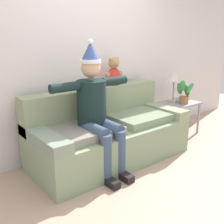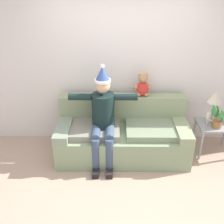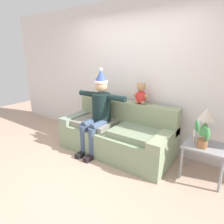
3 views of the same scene
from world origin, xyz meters
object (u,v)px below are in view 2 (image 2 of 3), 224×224
Objects in this scene: teddy_bear at (143,86)px; table_lamp at (215,98)px; candle_tall at (208,117)px; couch at (122,134)px; side_table at (215,128)px; potted_plant at (218,117)px; person_seated at (103,115)px.

table_lamp is at bearing -7.78° from teddy_bear.
table_lamp is at bearing 48.12° from candle_tall.
candle_tall is at bearing -131.88° from table_lamp.
candle_tall is at bearing 0.33° from couch.
potted_plant is at bearing -111.86° from side_table.
potted_plant is at bearing 3.02° from person_seated.
teddy_bear is 1.87× the size of candle_tall.
couch is 3.58× the size of side_table.
couch is at bearing 29.61° from person_seated.
candle_tall reaches higher than side_table.
potted_plant is (0.02, -0.20, -0.22)m from table_lamp.
couch reaches higher than candle_tall.
teddy_bear is 0.73× the size of table_lamp.
teddy_bear is 1.13m from candle_tall.
table_lamp reaches higher than candle_tall.
side_table is at bearing 68.14° from potted_plant.
table_lamp is (1.43, 0.12, 0.59)m from couch.
teddy_bear reaches higher than table_lamp.
person_seated is at bearing -173.73° from candle_tall.
side_table is at bearing 1.06° from couch.
teddy_bear is 0.67× the size of side_table.
person_seated reaches higher than candle_tall.
person_seated is at bearing -173.65° from side_table.
person_seated is 0.82m from teddy_bear.
teddy_bear is 0.96× the size of potted_plant.
table_lamp is 1.31× the size of potted_plant.
candle_tall is at bearing 6.27° from person_seated.
potted_plant is (1.75, 0.09, -0.07)m from person_seated.
couch reaches higher than side_table.
potted_plant reaches higher than side_table.
person_seated is 2.96× the size of table_lamp.
table_lamp is 2.54× the size of candle_tall.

